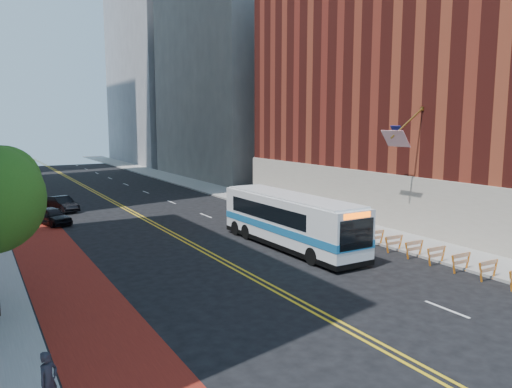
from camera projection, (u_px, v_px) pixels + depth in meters
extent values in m
plane|color=black|center=(323.00, 316.00, 19.82)|extent=(160.00, 160.00, 0.00)
cube|color=gray|center=(238.00, 196.00, 51.47)|extent=(4.00, 140.00, 0.15)
cube|color=maroon|center=(25.00, 214.00, 41.55)|extent=(3.60, 140.00, 0.01)
cube|color=gold|center=(120.00, 207.00, 45.46)|extent=(0.14, 140.00, 0.01)
cube|color=gold|center=(124.00, 206.00, 45.64)|extent=(0.14, 140.00, 0.01)
cube|color=silver|center=(447.00, 309.00, 20.47)|extent=(0.14, 2.20, 0.01)
cube|color=silver|center=(326.00, 262.00, 27.34)|extent=(0.14, 2.20, 0.01)
cube|color=silver|center=(254.00, 234.00, 34.20)|extent=(0.14, 2.20, 0.01)
cube|color=silver|center=(206.00, 216.00, 41.06)|extent=(0.14, 2.20, 0.01)
cube|color=silver|center=(172.00, 202.00, 47.92)|extent=(0.14, 2.20, 0.01)
cube|color=silver|center=(146.00, 192.00, 54.78)|extent=(0.14, 2.20, 0.01)
cube|color=silver|center=(126.00, 184.00, 61.65)|extent=(0.14, 2.20, 0.01)
cube|color=silver|center=(110.00, 178.00, 68.51)|extent=(0.14, 2.20, 0.01)
cube|color=silver|center=(97.00, 173.00, 75.37)|extent=(0.14, 2.20, 0.01)
cube|color=silver|center=(86.00, 169.00, 82.23)|extent=(0.14, 2.20, 0.01)
cube|color=silver|center=(77.00, 165.00, 89.09)|extent=(0.14, 2.20, 0.01)
cube|color=silver|center=(69.00, 162.00, 95.95)|extent=(0.14, 2.20, 0.01)
cube|color=#5C1A14|center=(455.00, 79.00, 39.41)|extent=(16.00, 36.00, 22.00)
cube|color=#9E9384|center=(376.00, 199.00, 36.77)|extent=(0.50, 36.00, 4.00)
cube|color=black|center=(443.00, 225.00, 31.80)|extent=(0.35, 2.80, 2.20)
cube|color=black|center=(367.00, 209.00, 37.80)|extent=(0.35, 2.80, 2.20)
cube|color=black|center=(312.00, 197.00, 43.81)|extent=(0.35, 2.80, 2.20)
cube|color=#A57F33|center=(423.00, 109.00, 32.41)|extent=(0.25, 0.25, 0.25)
cylinder|color=#A57F33|center=(407.00, 123.00, 31.87)|extent=(2.85, 0.12, 2.05)
cube|color=#B21419|center=(396.00, 139.00, 31.52)|extent=(0.75, 1.90, 1.05)
cube|color=navy|center=(397.00, 130.00, 32.10)|extent=(0.39, 0.85, 0.52)
cube|color=slate|center=(246.00, 33.00, 69.50)|extent=(18.00, 26.00, 40.00)
cube|color=gray|center=(175.00, 17.00, 94.66)|extent=(20.00, 28.00, 55.00)
cube|color=orange|center=(511.00, 281.00, 22.50)|extent=(0.32, 0.06, 0.99)
cube|color=orange|center=(481.00, 272.00, 23.83)|extent=(0.32, 0.06, 0.99)
cube|color=orange|center=(495.00, 269.00, 24.38)|extent=(0.32, 0.06, 0.99)
cube|color=orange|center=(488.00, 263.00, 24.05)|extent=(1.25, 0.05, 0.22)
cube|color=orange|center=(488.00, 270.00, 24.10)|extent=(1.25, 0.05, 0.18)
cube|color=orange|center=(453.00, 265.00, 25.16)|extent=(0.32, 0.06, 0.99)
cube|color=orange|center=(468.00, 262.00, 25.71)|extent=(0.32, 0.06, 0.99)
cube|color=orange|center=(461.00, 255.00, 25.38)|extent=(1.25, 0.05, 0.22)
cube|color=orange|center=(461.00, 262.00, 25.43)|extent=(1.25, 0.05, 0.18)
cube|color=orange|center=(429.00, 257.00, 26.49)|extent=(0.32, 0.06, 0.99)
cube|color=orange|center=(443.00, 255.00, 27.04)|extent=(0.32, 0.06, 0.99)
cube|color=orange|center=(436.00, 249.00, 26.71)|extent=(1.25, 0.05, 0.22)
cube|color=orange|center=(436.00, 255.00, 26.76)|extent=(1.25, 0.05, 0.18)
cube|color=orange|center=(407.00, 251.00, 27.82)|extent=(0.32, 0.06, 0.99)
cube|color=orange|center=(421.00, 248.00, 28.36)|extent=(0.32, 0.06, 0.99)
cube|color=orange|center=(414.00, 243.00, 28.04)|extent=(1.25, 0.05, 0.22)
cube|color=orange|center=(414.00, 249.00, 28.09)|extent=(1.25, 0.05, 0.18)
cube|color=orange|center=(387.00, 245.00, 29.15)|extent=(0.32, 0.06, 0.99)
cube|color=orange|center=(400.00, 243.00, 29.69)|extent=(0.32, 0.06, 0.99)
cube|color=orange|center=(394.00, 237.00, 29.37)|extent=(1.25, 0.05, 0.22)
cube|color=orange|center=(394.00, 243.00, 29.42)|extent=(1.25, 0.05, 0.18)
cube|color=orange|center=(368.00, 240.00, 30.48)|extent=(0.32, 0.06, 0.99)
cube|color=orange|center=(382.00, 238.00, 31.02)|extent=(0.32, 0.06, 0.99)
cube|color=orange|center=(375.00, 232.00, 30.69)|extent=(1.25, 0.05, 0.22)
cube|color=orange|center=(375.00, 238.00, 30.74)|extent=(1.25, 0.05, 0.18)
cube|color=orange|center=(352.00, 235.00, 31.81)|extent=(0.32, 0.06, 0.99)
cube|color=orange|center=(365.00, 233.00, 32.35)|extent=(0.32, 0.06, 0.99)
cube|color=orange|center=(358.00, 228.00, 32.02)|extent=(1.25, 0.05, 0.22)
cube|color=orange|center=(358.00, 233.00, 32.07)|extent=(1.25, 0.05, 0.18)
sphere|color=#205011|center=(3.00, 181.00, 19.26)|extent=(2.80, 2.80, 2.80)
cube|color=silver|center=(290.00, 220.00, 30.35)|extent=(2.77, 11.83, 2.80)
cube|color=#1A659F|center=(290.00, 226.00, 30.41)|extent=(2.81, 11.87, 0.44)
cube|color=black|center=(283.00, 210.00, 30.95)|extent=(2.75, 8.30, 0.93)
cube|color=black|center=(356.00, 234.00, 25.34)|extent=(2.25, 0.14, 1.57)
cube|color=black|center=(243.00, 200.00, 35.26)|extent=(2.04, 0.14, 0.98)
cube|color=#FF5905|center=(357.00, 216.00, 25.19)|extent=(1.79, 0.11, 0.29)
cube|color=silver|center=(290.00, 196.00, 30.14)|extent=(2.63, 11.24, 0.12)
cube|color=black|center=(290.00, 242.00, 30.55)|extent=(2.80, 11.86, 0.29)
cylinder|color=black|center=(313.00, 256.00, 26.74)|extent=(0.31, 0.99, 0.98)
cylinder|color=black|center=(346.00, 251.00, 27.92)|extent=(0.31, 0.99, 0.98)
cylinder|color=black|center=(247.00, 232.00, 32.74)|extent=(0.31, 0.99, 0.98)
cylinder|color=black|center=(276.00, 228.00, 33.92)|extent=(0.31, 0.99, 0.98)
cylinder|color=black|center=(236.00, 228.00, 33.94)|extent=(0.31, 0.99, 0.98)
cylinder|color=black|center=(265.00, 224.00, 35.12)|extent=(0.31, 0.99, 0.98)
imported|color=black|center=(53.00, 216.00, 37.42)|extent=(2.65, 4.11, 1.30)
imported|color=black|center=(62.00, 204.00, 42.86)|extent=(2.43, 4.19, 1.31)
imported|color=black|center=(11.00, 191.00, 49.93)|extent=(3.94, 5.95, 1.60)
imported|color=black|center=(48.00, 381.00, 12.97)|extent=(0.69, 0.65, 1.59)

